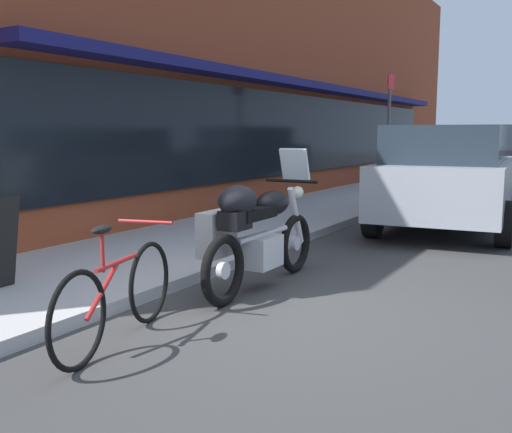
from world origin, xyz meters
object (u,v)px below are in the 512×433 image
object	(u,v)px
parked_bicycle	(117,295)
parking_sign_pole	(389,125)
touring_motorcycle	(254,230)
parked_minivan	(451,174)
parked_car_down_block	(499,157)

from	to	relation	value
parked_bicycle	parking_sign_pole	xyz separation A→B (m)	(9.78, 0.98, 1.37)
touring_motorcycle	parked_bicycle	bearing A→B (deg)	176.02
parked_minivan	parked_car_down_block	xyz separation A→B (m)	(6.58, 0.11, 0.04)
parked_bicycle	parking_sign_pole	bearing A→B (deg)	5.71
parked_bicycle	parked_minivan	bearing A→B (deg)	-8.11
touring_motorcycle	parking_sign_pole	size ratio (longest dim) A/B	0.79
touring_motorcycle	parked_car_down_block	world-z (taller)	parked_car_down_block
parked_minivan	parked_car_down_block	distance (m)	6.58
parked_bicycle	parked_car_down_block	bearing A→B (deg)	-3.72
touring_motorcycle	parked_car_down_block	bearing A→B (deg)	-3.67
parked_bicycle	parking_sign_pole	size ratio (longest dim) A/B	0.61
touring_motorcycle	parked_car_down_block	distance (m)	11.71
parked_bicycle	parked_car_down_block	xyz separation A→B (m)	(13.52, -0.88, 0.57)
parked_bicycle	parked_minivan	distance (m)	7.02
parking_sign_pole	touring_motorcycle	bearing A→B (deg)	-172.07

